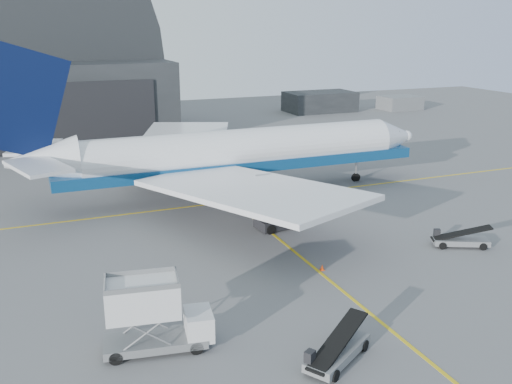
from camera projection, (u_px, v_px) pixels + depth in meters
name	position (u px, v px, depth m)	size (l,w,h in m)	color
ground	(328.00, 279.00, 40.58)	(200.00, 200.00, 0.00)	#565659
taxi_lines	(260.00, 224.00, 51.83)	(80.00, 42.12, 0.02)	gold
distant_bldg_a	(319.00, 111.00, 118.26)	(14.00, 8.00, 4.00)	black
distant_bldg_b	(399.00, 109.00, 120.86)	(8.00, 6.00, 2.80)	slate
airliner	(227.00, 154.00, 58.97)	(46.19, 44.79, 16.21)	white
catering_truck	(153.00, 316.00, 31.28)	(6.29, 3.10, 4.14)	slate
pushback_tug	(279.00, 220.00, 50.70)	(4.16, 2.72, 1.82)	black
belt_loader_a	(337.00, 351.00, 30.62)	(4.90, 3.92, 1.94)	slate
belt_loader_b	(460.00, 240.00, 46.47)	(4.68, 3.24, 1.79)	slate
traffic_cone	(322.00, 267.00, 42.04)	(0.31, 0.31, 0.45)	#E53907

